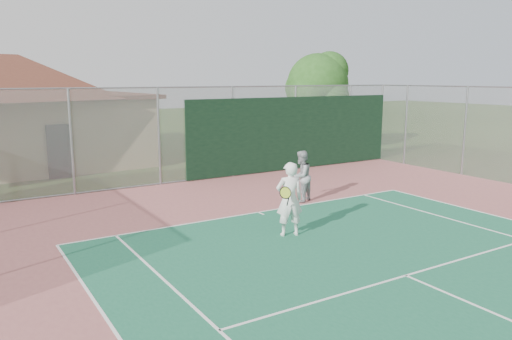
# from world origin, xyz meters

# --- Properties ---
(back_fence) EXTENTS (20.08, 0.11, 3.53)m
(back_fence) POSITION_xyz_m (2.11, 16.98, 1.67)
(back_fence) COLOR gray
(back_fence) RESTS_ON ground
(side_fence_right) EXTENTS (0.08, 9.00, 3.50)m
(side_fence_right) POSITION_xyz_m (10.00, 12.50, 1.75)
(side_fence_right) COLOR gray
(side_fence_right) RESTS_ON ground
(tree) EXTENTS (3.70, 3.50, 5.16)m
(tree) POSITION_xyz_m (8.93, 20.37, 3.39)
(tree) COLOR #312211
(tree) RESTS_ON ground
(player_white_front) EXTENTS (0.90, 0.77, 1.82)m
(player_white_front) POSITION_xyz_m (-0.48, 9.69, 0.92)
(player_white_front) COLOR white
(player_white_front) RESTS_ON ground
(player_grey_back) EXTENTS (0.95, 0.87, 1.60)m
(player_grey_back) POSITION_xyz_m (1.82, 12.28, 0.80)
(player_grey_back) COLOR #9A9C9F
(player_grey_back) RESTS_ON ground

